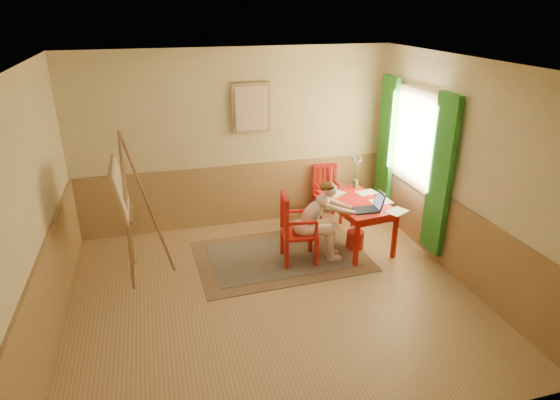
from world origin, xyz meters
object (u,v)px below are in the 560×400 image
object	(u,v)px
easel	(124,194)
chair_back	(327,193)
figure	(318,218)
laptop	(370,207)
table	(356,206)
chair_left	(296,229)

from	to	relation	value
easel	chair_back	bearing A→B (deg)	18.53
figure	laptop	bearing A→B (deg)	-6.93
figure	easel	bearing A→B (deg)	174.92
chair_back	easel	bearing A→B (deg)	-161.47
table	easel	size ratio (longest dim) A/B	0.65
chair_left	easel	size ratio (longest dim) A/B	0.51
figure	laptop	world-z (taller)	figure
table	chair_back	xyz separation A→B (m)	(-0.08, 1.00, -0.17)
table	easel	bearing A→B (deg)	-179.19
chair_left	laptop	distance (m)	1.08
table	chair_left	xyz separation A→B (m)	(-1.00, -0.23, -0.12)
laptop	easel	bearing A→B (deg)	174.50
figure	table	bearing A→B (deg)	21.14
chair_left	chair_back	distance (m)	1.53
table	figure	xyz separation A→B (m)	(-0.69, -0.27, 0.02)
figure	easel	world-z (taller)	easel
chair_left	laptop	world-z (taller)	chair_left
chair_back	chair_left	bearing A→B (deg)	-126.81
table	chair_left	bearing A→B (deg)	-167.21
chair_back	table	bearing A→B (deg)	-85.29
chair_back	laptop	distance (m)	1.39
table	figure	world-z (taller)	figure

